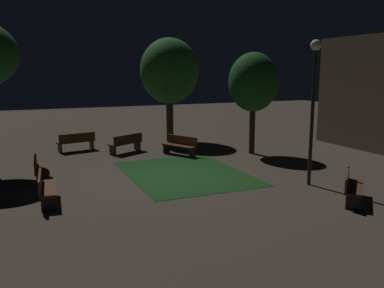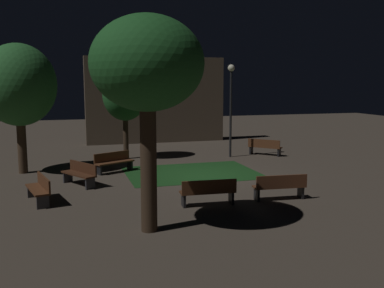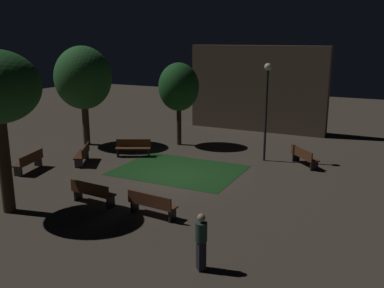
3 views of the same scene
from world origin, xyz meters
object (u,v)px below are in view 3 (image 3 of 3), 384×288
object	(u,v)px
bench_back_row	(304,156)
bench_corner	(152,204)
bench_path_side	(29,161)
tree_near_wall	(179,87)
bench_lawn_edge	(92,192)
lamp_post_plaza_east	(267,96)
pedestrian	(201,240)
tree_back_left	(83,78)
bench_front_right	(83,154)
bench_by_lamp	(133,147)

from	to	relation	value
bench_back_row	bench_corner	bearing A→B (deg)	-112.48
bench_path_side	tree_near_wall	xyz separation A→B (m)	(3.91, 7.49, 2.83)
bench_corner	bench_back_row	size ratio (longest dim) A/B	1.12
bench_path_side	tree_near_wall	bearing A→B (deg)	62.44
bench_lawn_edge	bench_path_side	bearing A→B (deg)	159.34
bench_path_side	lamp_post_plaza_east	distance (m)	11.65
lamp_post_plaza_east	bench_back_row	bearing A→B (deg)	-1.48
bench_back_row	pedestrian	world-z (taller)	pedestrian
bench_path_side	tree_back_left	bearing A→B (deg)	100.16
bench_front_right	tree_back_left	bearing A→B (deg)	126.95
bench_lawn_edge	tree_near_wall	size ratio (longest dim) A/B	0.39
bench_lawn_edge	bench_by_lamp	size ratio (longest dim) A/B	1.00
tree_back_left	bench_front_right	bearing A→B (deg)	-53.05
tree_back_left	lamp_post_plaza_east	world-z (taller)	tree_back_left
bench_front_right	tree_back_left	xyz separation A→B (m)	(-2.31, 3.07, 3.33)
bench_corner	bench_path_side	size ratio (longest dim) A/B	0.98
bench_by_lamp	bench_path_side	xyz separation A→B (m)	(-2.90, -4.25, 0.00)
bench_lawn_edge	bench_by_lamp	distance (m)	6.65
bench_front_right	pedestrian	distance (m)	11.42
bench_lawn_edge	pedestrian	world-z (taller)	pedestrian
bench_path_side	bench_by_lamp	bearing A→B (deg)	55.67
bench_corner	bench_front_right	size ratio (longest dim) A/B	1.02
bench_path_side	pedestrian	bearing A→B (deg)	-22.01
bench_path_side	tree_near_wall	world-z (taller)	tree_near_wall
bench_lawn_edge	tree_near_wall	distance (m)	9.96
bench_front_right	tree_near_wall	world-z (taller)	tree_near_wall
tree_back_left	lamp_post_plaza_east	size ratio (longest dim) A/B	1.16
bench_corner	bench_lawn_edge	bearing A→B (deg)	-180.00
bench_by_lamp	bench_back_row	bearing A→B (deg)	14.45
bench_lawn_edge	lamp_post_plaza_east	world-z (taller)	lamp_post_plaza_east
bench_lawn_edge	bench_back_row	size ratio (longest dim) A/B	1.12
bench_front_right	tree_near_wall	bearing A→B (deg)	64.78
bench_corner	pedestrian	size ratio (longest dim) A/B	1.14
bench_back_row	bench_by_lamp	world-z (taller)	same
lamp_post_plaza_east	bench_lawn_edge	bearing A→B (deg)	-115.70
bench_corner	pedestrian	distance (m)	3.84
bench_path_side	bench_front_right	bearing A→B (deg)	56.91
bench_lawn_edge	pedestrian	size ratio (longest dim) A/B	1.13
bench_by_lamp	bench_front_right	size ratio (longest dim) A/B	1.01
bench_back_row	bench_path_side	xyz separation A→B (m)	(-11.26, -6.41, 0.00)
bench_front_right	tree_back_left	world-z (taller)	tree_back_left
tree_near_wall	lamp_post_plaza_east	distance (m)	5.48
bench_corner	pedestrian	xyz separation A→B (m)	(2.99, -2.39, 0.37)
bench_back_row	tree_near_wall	distance (m)	7.95
tree_back_left	lamp_post_plaza_east	distance (m)	10.31
bench_back_row	tree_back_left	world-z (taller)	tree_back_left
bench_lawn_edge	lamp_post_plaza_east	distance (m)	9.76
bench_path_side	lamp_post_plaza_east	bearing A→B (deg)	34.81
bench_lawn_edge	bench_corner	world-z (taller)	same
pedestrian	bench_path_side	bearing A→B (deg)	157.99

